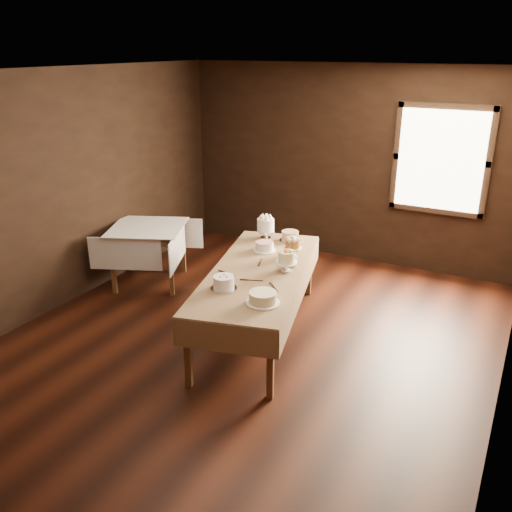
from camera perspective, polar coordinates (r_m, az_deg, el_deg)
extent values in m
cube|color=black|center=(5.99, -0.91, -9.11)|extent=(5.00, 6.00, 0.01)
cube|color=beige|center=(5.18, -1.10, 18.70)|extent=(5.00, 6.00, 0.01)
cube|color=black|center=(8.09, 9.48, 9.36)|extent=(5.00, 0.02, 2.80)
cube|color=black|center=(6.94, -19.48, 6.46)|extent=(0.02, 6.00, 2.80)
cube|color=#FFEABF|center=(7.69, 18.72, 9.44)|extent=(1.10, 0.05, 1.30)
cube|color=#50301A|center=(5.18, -7.13, -10.11)|extent=(0.07, 0.07, 0.69)
cube|color=#50301A|center=(7.14, -0.67, -0.82)|extent=(0.07, 0.07, 0.69)
cube|color=#50301A|center=(4.99, 1.51, -11.31)|extent=(0.07, 0.07, 0.69)
cube|color=#50301A|center=(7.00, 5.56, -1.39)|extent=(0.07, 0.07, 0.69)
cube|color=#50301A|center=(5.87, 0.22, -1.75)|extent=(1.47, 2.56, 0.04)
cube|color=#987553|center=(5.86, 0.22, -1.51)|extent=(1.54, 2.64, 0.01)
cube|color=#50301A|center=(7.23, -14.72, -1.07)|extent=(0.07, 0.07, 0.74)
cube|color=#50301A|center=(7.89, -13.00, 1.01)|extent=(0.07, 0.07, 0.74)
cube|color=#50301A|center=(7.02, -8.87, -1.27)|extent=(0.07, 0.07, 0.74)
cube|color=#50301A|center=(7.70, -7.63, 0.87)|extent=(0.07, 0.07, 0.74)
cube|color=#50301A|center=(7.32, -11.27, 2.78)|extent=(1.13, 1.13, 0.04)
cube|color=white|center=(7.31, -11.29, 2.97)|extent=(1.23, 1.23, 0.01)
cylinder|color=silver|center=(6.79, 1.01, 2.31)|extent=(0.25, 0.25, 0.12)
cylinder|color=white|center=(6.75, 1.01, 3.39)|extent=(0.30, 0.30, 0.15)
cylinder|color=silver|center=(6.74, 3.56, 1.63)|extent=(0.26, 0.26, 0.01)
cylinder|color=tan|center=(6.72, 3.57, 2.13)|extent=(0.29, 0.29, 0.11)
cylinder|color=white|center=(6.40, 0.89, 0.60)|extent=(0.27, 0.27, 0.01)
cylinder|color=white|center=(6.38, 0.90, 1.02)|extent=(0.30, 0.30, 0.09)
cylinder|color=white|center=(6.22, 3.82, 0.46)|extent=(0.22, 0.22, 0.12)
cylinder|color=#AD4F18|center=(6.17, 3.85, 1.55)|extent=(0.17, 0.17, 0.13)
cylinder|color=white|center=(5.82, 3.17, -1.09)|extent=(0.23, 0.23, 0.11)
cylinder|color=#F3EFB6|center=(5.77, 3.19, 0.01)|extent=(0.21, 0.21, 0.12)
cylinder|color=silver|center=(5.42, -3.38, -3.39)|extent=(0.26, 0.26, 0.01)
cylinder|color=white|center=(5.40, -3.39, -2.74)|extent=(0.28, 0.28, 0.12)
cylinder|color=white|center=(5.13, 0.72, -4.89)|extent=(0.32, 0.32, 0.01)
cylinder|color=beige|center=(5.10, 0.72, -4.32)|extent=(0.29, 0.29, 0.10)
cube|color=silver|center=(5.60, -0.02, -2.57)|extent=(0.23, 0.11, 0.01)
cube|color=silver|center=(5.41, 2.01, -3.48)|extent=(0.19, 0.19, 0.01)
cube|color=silver|center=(6.11, 0.53, -0.46)|extent=(0.10, 0.24, 0.01)
cube|color=silver|center=(6.03, 3.69, -0.82)|extent=(0.16, 0.21, 0.01)
cube|color=silver|center=(5.74, -2.72, -1.95)|extent=(0.24, 0.08, 0.01)
imported|color=#2D2823|center=(5.95, 3.79, -0.50)|extent=(0.13, 0.13, 0.13)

